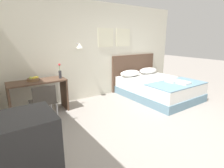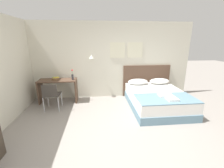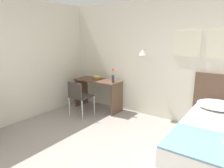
% 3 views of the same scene
% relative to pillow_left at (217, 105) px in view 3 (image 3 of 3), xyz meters
% --- Properties ---
extents(wall_back, '(6.00, 0.31, 2.65)m').
position_rel_pillow_left_xyz_m(wall_back, '(-1.05, 0.33, 0.71)').
color(wall_back, beige).
rests_on(wall_back, ground_plane).
extents(pillow_left, '(0.71, 0.39, 0.20)m').
position_rel_pillow_left_xyz_m(pillow_left, '(0.00, 0.00, 0.00)').
color(pillow_left, white).
rests_on(pillow_left, bed).
extents(desk, '(1.22, 0.52, 0.78)m').
position_rel_pillow_left_xyz_m(desk, '(-2.74, -0.05, -0.08)').
color(desk, brown).
rests_on(desk, ground_plane).
extents(desk_chair, '(0.46, 0.46, 0.84)m').
position_rel_pillow_left_xyz_m(desk_chair, '(-2.79, -0.71, -0.11)').
color(desk_chair, '#3D3833').
rests_on(desk_chair, ground_plane).
extents(fruit_bowl, '(0.26, 0.25, 0.11)m').
position_rel_pillow_left_xyz_m(fruit_bowl, '(-2.81, -0.02, 0.19)').
color(fruit_bowl, brown).
rests_on(fruit_bowl, desk).
extents(flower_vase, '(0.07, 0.07, 0.35)m').
position_rel_pillow_left_xyz_m(flower_vase, '(-2.23, -0.10, 0.29)').
color(flower_vase, '#333338').
rests_on(flower_vase, desk).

